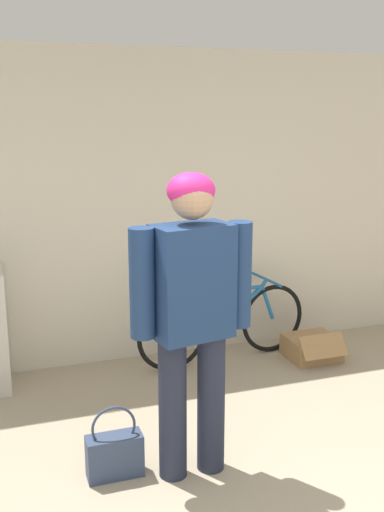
{
  "coord_description": "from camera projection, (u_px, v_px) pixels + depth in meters",
  "views": [
    {
      "loc": [
        -1.15,
        -1.95,
        2.07
      ],
      "look_at": [
        -0.13,
        1.06,
        1.32
      ],
      "focal_mm": 42.0,
      "sensor_mm": 36.0,
      "label": 1
    }
  ],
  "objects": [
    {
      "name": "cardboard_box",
      "position": [
        312.0,
        347.0,
        5.21
      ],
      "size": [
        0.43,
        0.45,
        0.26
      ],
      "color": "#A87F51",
      "rests_on": "ground_plane"
    },
    {
      "name": "person",
      "position": [
        192.0,
        304.0,
        3.33
      ],
      "size": [
        0.71,
        0.32,
        1.77
      ],
      "rotation": [
        0.0,
        0.0,
        0.17
      ],
      "color": "#23283D",
      "rests_on": "ground_plane"
    },
    {
      "name": "bicycle",
      "position": [
        224.0,
        323.0,
        5.1
      ],
      "size": [
        1.58,
        0.46,
        0.69
      ],
      "rotation": [
        0.0,
        0.0,
        0.11
      ],
      "color": "black",
      "rests_on": "ground_plane"
    },
    {
      "name": "wall_back",
      "position": [
        136.0,
        209.0,
        4.99
      ],
      "size": [
        8.0,
        0.07,
        2.6
      ],
      "color": "beige",
      "rests_on": "ground_plane"
    },
    {
      "name": "handbag",
      "position": [
        115.0,
        454.0,
        3.49
      ],
      "size": [
        0.33,
        0.14,
        0.45
      ],
      "color": "#334260",
      "rests_on": "ground_plane"
    }
  ]
}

